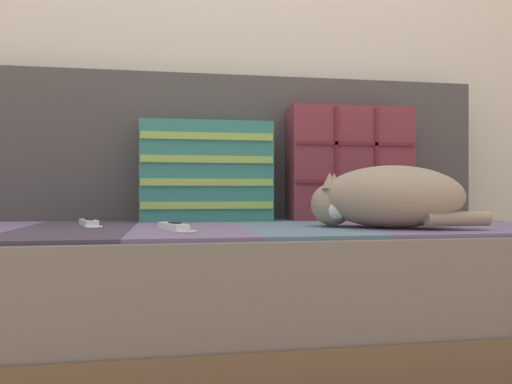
% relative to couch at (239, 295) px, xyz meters
% --- Properties ---
extents(ground_plane, '(14.00, 14.00, 0.00)m').
position_rel_couch_xyz_m(ground_plane, '(0.00, -0.10, -0.21)').
color(ground_plane, '#937556').
extents(wall_behind, '(6.00, 0.06, 2.50)m').
position_rel_couch_xyz_m(wall_behind, '(0.00, 0.48, 1.04)').
color(wall_behind, beige).
rests_on(wall_behind, ground_plane).
extents(couch, '(1.96, 0.89, 0.42)m').
position_rel_couch_xyz_m(couch, '(0.00, 0.00, 0.00)').
color(couch, brown).
rests_on(couch, ground_plane).
extents(sofa_backrest, '(1.93, 0.14, 0.53)m').
position_rel_couch_xyz_m(sofa_backrest, '(0.00, 0.38, 0.48)').
color(sofa_backrest, '#474242').
rests_on(sofa_backrest, couch).
extents(throw_pillow_quilted, '(0.45, 0.14, 0.41)m').
position_rel_couch_xyz_m(throw_pillow_quilted, '(0.44, 0.23, 0.42)').
color(throw_pillow_quilted, brown).
rests_on(throw_pillow_quilted, couch).
extents(throw_pillow_striped, '(0.45, 0.14, 0.34)m').
position_rel_couch_xyz_m(throw_pillow_striped, '(-0.08, 0.23, 0.38)').
color(throw_pillow_striped, '#337A70').
rests_on(throw_pillow_striped, couch).
extents(sleeping_cat, '(0.44, 0.38, 0.17)m').
position_rel_couch_xyz_m(sleeping_cat, '(0.38, -0.19, 0.30)').
color(sleeping_cat, gray).
rests_on(sleeping_cat, couch).
extents(game_remote_near, '(0.10, 0.20, 0.02)m').
position_rel_couch_xyz_m(game_remote_near, '(-0.44, 0.03, 0.22)').
color(game_remote_near, white).
rests_on(game_remote_near, couch).
extents(game_remote_far, '(0.10, 0.19, 0.02)m').
position_rel_couch_xyz_m(game_remote_far, '(-0.19, -0.17, 0.22)').
color(game_remote_far, white).
rests_on(game_remote_far, couch).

